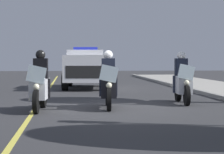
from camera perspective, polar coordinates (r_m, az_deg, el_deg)
ground_plane at (r=13.06m, az=0.19°, el=-4.03°), size 80.00×80.00×0.00m
lane_stripe_center at (r=13.02m, az=-10.01°, el=-4.07°), size 48.00×0.12×0.01m
police_motorcycle_lead_left at (r=12.39m, az=-9.49°, el=-1.16°), size 2.14×0.61×1.72m
police_motorcycle_lead_right at (r=12.83m, az=-0.48°, el=-1.01°), size 2.14×0.61×1.72m
police_motorcycle_trailing at (r=14.39m, az=9.23°, el=-0.67°), size 2.14×0.61×1.72m
police_suv at (r=21.60m, az=-3.51°, el=1.34°), size 5.02×2.34×2.05m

